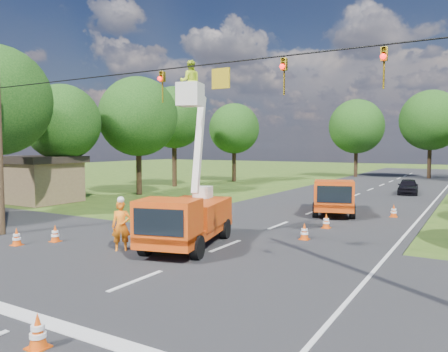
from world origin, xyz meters
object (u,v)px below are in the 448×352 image
Objects in this scene: traffic_cone_1 at (304,232)px; traffic_cone_0 at (38,331)px; bucket_truck at (187,208)px; distant_car at (408,186)px; ground_worker at (121,226)px; traffic_cone_2 at (326,221)px; tree_left_c at (62,123)px; tree_left_f at (234,129)px; tree_left_e at (174,118)px; tree_far_a at (357,127)px; tree_left_d at (138,117)px; tree_far_b at (431,120)px; traffic_cone_4 at (17,237)px; shed at (37,178)px; second_truck at (333,196)px; traffic_cone_3 at (55,234)px; traffic_cone_6 at (394,211)px.

traffic_cone_0 is at bearing -94.72° from traffic_cone_1.
distant_car is at bearing 64.40° from bucket_truck.
ground_worker is 2.65× the size of traffic_cone_2.
tree_left_f is at bearing 85.37° from tree_left_c.
distant_car is 21.34m from tree_left_e.
tree_far_a is (-2.06, 42.52, 5.25)m from ground_worker.
tree_far_b is at bearing 59.04° from tree_left_d.
ground_worker is 2.65× the size of traffic_cone_1.
tree_left_e reaches higher than ground_worker.
tree_left_f reaches higher than traffic_cone_4.
distant_car is 0.39× the size of tree_left_e.
ground_worker is 26.33m from distant_car.
traffic_cone_1 is 11.34m from traffic_cone_4.
shed is 0.65× the size of tree_left_f.
traffic_cone_3 is (-7.45, -12.78, -0.70)m from second_truck.
tree_left_d reaches higher than traffic_cone_6.
tree_left_d is at bearing -75.58° from tree_left_e.
tree_far_a is at bearing 101.77° from traffic_cone_2.
traffic_cone_2 is 0.08× the size of tree_left_f.
traffic_cone_2 is at bearing 17.44° from ground_worker.
tree_left_d is 34.99m from tree_far_b.
traffic_cone_2 is 1.00× the size of traffic_cone_3.
shed reaches higher than distant_car.
traffic_cone_6 is at bearing 49.12° from bucket_truck.
bucket_truck is 7.31m from traffic_cone_2.
second_truck is 19.05m from traffic_cone_0.
tree_left_d is at bearing -90.76° from tree_left_f.
tree_far_b is at bearing 92.41° from traffic_cone_6.
traffic_cone_0 is at bearing -40.39° from tree_left_c.
tree_left_c is 21.07m from tree_left_f.
traffic_cone_2 is at bearing 47.18° from bucket_truck.
traffic_cone_3 and traffic_cone_4 have the same top height.
distant_car is at bearing -89.04° from tree_far_b.
second_truck is at bearing 59.60° from traffic_cone_4.
tree_left_f reaches higher than tree_left_c.
ground_worker is 2.65× the size of traffic_cone_4.
shed is (-11.73, 7.79, 1.26)m from traffic_cone_3.
traffic_cone_2 is 1.00× the size of traffic_cone_6.
traffic_cone_6 is 0.08× the size of tree_left_e.
second_truck is 14.81m from traffic_cone_3.
traffic_cone_3 is (-7.46, 6.26, 0.00)m from traffic_cone_0.
traffic_cone_0 is at bearing -97.85° from ground_worker.
tree_far_b reaches higher than tree_left_f.
bucket_truck is 9.99× the size of traffic_cone_3.
traffic_cone_2 is (-1.14, -17.49, -0.27)m from distant_car.
traffic_cone_4 is 1.00× the size of traffic_cone_6.
tree_left_c is 0.85× the size of tree_far_a.
traffic_cone_3 is (-3.32, -0.27, -0.58)m from ground_worker.
tree_far_b reaches higher than shed.
shed is 8.85m from tree_left_d.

